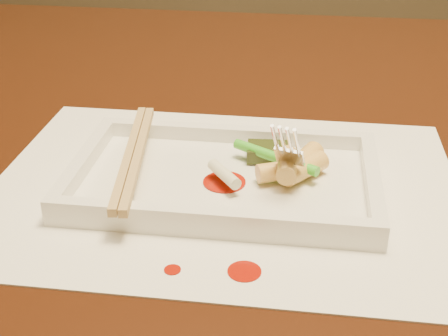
# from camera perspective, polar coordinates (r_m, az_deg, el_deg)

# --- Properties ---
(table) EXTENTS (1.40, 0.90, 0.75)m
(table) POSITION_cam_1_polar(r_m,az_deg,el_deg) (0.70, 5.81, -3.81)
(table) COLOR black
(table) RESTS_ON ground
(placemat) EXTENTS (0.40, 0.30, 0.00)m
(placemat) POSITION_cam_1_polar(r_m,az_deg,el_deg) (0.54, 0.00, -1.75)
(placemat) COLOR white
(placemat) RESTS_ON table
(sauce_splatter_a) EXTENTS (0.02, 0.02, 0.00)m
(sauce_splatter_a) POSITION_cam_1_polar(r_m,az_deg,el_deg) (0.44, 1.88, -9.42)
(sauce_splatter_a) COLOR #9A1204
(sauce_splatter_a) RESTS_ON placemat
(sauce_splatter_b) EXTENTS (0.01, 0.01, 0.00)m
(sauce_splatter_b) POSITION_cam_1_polar(r_m,az_deg,el_deg) (0.44, -4.73, -9.25)
(sauce_splatter_b) COLOR #9A1204
(sauce_splatter_b) RESTS_ON placemat
(plate_base) EXTENTS (0.26, 0.16, 0.01)m
(plate_base) POSITION_cam_1_polar(r_m,az_deg,el_deg) (0.54, -0.00, -1.32)
(plate_base) COLOR white
(plate_base) RESTS_ON placemat
(plate_rim_far) EXTENTS (0.26, 0.01, 0.01)m
(plate_rim_far) POSITION_cam_1_polar(r_m,az_deg,el_deg) (0.60, 0.96, 3.13)
(plate_rim_far) COLOR white
(plate_rim_far) RESTS_ON plate_base
(plate_rim_near) EXTENTS (0.26, 0.01, 0.01)m
(plate_rim_near) POSITION_cam_1_polar(r_m,az_deg,el_deg) (0.47, -1.23, -4.63)
(plate_rim_near) COLOR white
(plate_rim_near) RESTS_ON plate_base
(plate_rim_left) EXTENTS (0.01, 0.14, 0.01)m
(plate_rim_left) POSITION_cam_1_polar(r_m,az_deg,el_deg) (0.56, -12.72, 0.55)
(plate_rim_left) COLOR white
(plate_rim_left) RESTS_ON plate_base
(plate_rim_right) EXTENTS (0.01, 0.14, 0.01)m
(plate_rim_right) POSITION_cam_1_polar(r_m,az_deg,el_deg) (0.53, 13.42, -1.15)
(plate_rim_right) COLOR white
(plate_rim_right) RESTS_ON plate_base
(veg_piece) EXTENTS (0.04, 0.03, 0.01)m
(veg_piece) POSITION_cam_1_polar(r_m,az_deg,el_deg) (0.56, 4.09, 1.48)
(veg_piece) COLOR black
(veg_piece) RESTS_ON plate_base
(scallion_white) EXTENTS (0.03, 0.04, 0.01)m
(scallion_white) POSITION_cam_1_polar(r_m,az_deg,el_deg) (0.51, 0.01, -0.56)
(scallion_white) COLOR #EAEACC
(scallion_white) RESTS_ON plate_base
(scallion_green) EXTENTS (0.08, 0.05, 0.01)m
(scallion_green) POSITION_cam_1_polar(r_m,az_deg,el_deg) (0.54, 4.70, 1.00)
(scallion_green) COLOR green
(scallion_green) RESTS_ON plate_base
(chopstick_a) EXTENTS (0.03, 0.19, 0.01)m
(chopstick_a) POSITION_cam_1_polar(r_m,az_deg,el_deg) (0.54, -8.64, 1.26)
(chopstick_a) COLOR tan
(chopstick_a) RESTS_ON plate_rim_near
(chopstick_b) EXTENTS (0.03, 0.19, 0.01)m
(chopstick_b) POSITION_cam_1_polar(r_m,az_deg,el_deg) (0.54, -7.83, 1.21)
(chopstick_b) COLOR tan
(chopstick_b) RESTS_ON plate_rim_near
(fork) EXTENTS (0.09, 0.10, 0.14)m
(fork) POSITION_cam_1_polar(r_m,az_deg,el_deg) (0.51, 8.09, 6.73)
(fork) COLOR silver
(fork) RESTS_ON plate_base
(sauce_blob_0) EXTENTS (0.04, 0.04, 0.00)m
(sauce_blob_0) POSITION_cam_1_polar(r_m,az_deg,el_deg) (0.53, 0.03, -1.29)
(sauce_blob_0) COLOR #9A1204
(sauce_blob_0) RESTS_ON plate_base
(rice_cake_0) EXTENTS (0.03, 0.05, 0.02)m
(rice_cake_0) POSITION_cam_1_polar(r_m,az_deg,el_deg) (0.54, 7.33, 0.64)
(rice_cake_0) COLOR #EDCD6F
(rice_cake_0) RESTS_ON plate_base
(rice_cake_1) EXTENTS (0.05, 0.03, 0.02)m
(rice_cake_1) POSITION_cam_1_polar(r_m,az_deg,el_deg) (0.53, 5.36, -0.25)
(rice_cake_1) COLOR #EDCD6F
(rice_cake_1) RESTS_ON plate_base
(rice_cake_2) EXTENTS (0.02, 0.04, 0.02)m
(rice_cake_2) POSITION_cam_1_polar(r_m,az_deg,el_deg) (0.52, 5.79, 0.29)
(rice_cake_2) COLOR #EDCD6F
(rice_cake_2) RESTS_ON plate_base
(rice_cake_3) EXTENTS (0.04, 0.05, 0.02)m
(rice_cake_3) POSITION_cam_1_polar(r_m,az_deg,el_deg) (0.53, 7.33, -0.02)
(rice_cake_3) COLOR #EDCD6F
(rice_cake_3) RESTS_ON plate_base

